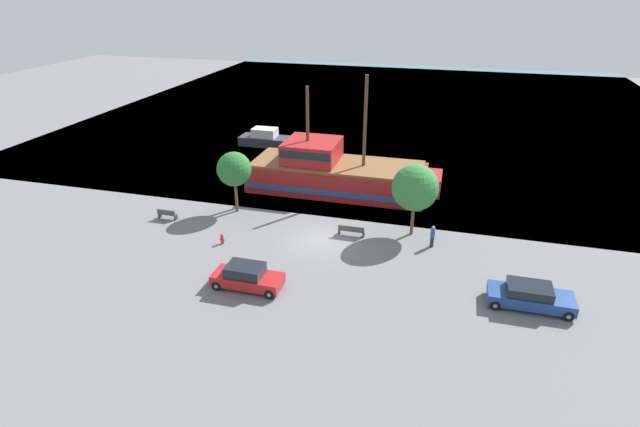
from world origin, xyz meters
TOP-DOWN VIEW (x-y plane):
  - ground_plane at (0.00, 0.00)m, footprint 160.00×160.00m
  - water_surface at (0.00, 44.00)m, footprint 80.00×80.00m
  - pirate_ship at (-1.25, 9.83)m, footprint 16.96×5.90m
  - moored_boat_dockside at (-11.75, 20.66)m, footprint 6.77×2.32m
  - parked_car_curb_front at (13.93, -4.64)m, footprint 4.78×1.98m
  - parked_car_curb_mid at (-2.72, -7.10)m, footprint 4.34×1.83m
  - fire_hydrant at (-6.67, -2.32)m, footprint 0.42×0.25m
  - bench_promenade_east at (2.07, 1.31)m, footprint 1.97×0.45m
  - bench_promenade_west at (-12.67, 0.26)m, footprint 1.54×0.45m
  - pedestrian_walking_near at (7.97, 1.21)m, footprint 0.32×0.32m
  - tree_row_east at (-7.93, 3.15)m, footprint 2.77×2.77m
  - tree_row_mideast at (6.37, 2.80)m, footprint 3.40×3.40m

SIDE VIEW (x-z plane):
  - ground_plane at x=0.00m, z-range 0.00..0.00m
  - water_surface at x=0.00m, z-range 0.00..0.00m
  - fire_hydrant at x=-6.67m, z-range 0.03..0.79m
  - bench_promenade_west at x=-12.67m, z-range 0.01..0.86m
  - bench_promenade_east at x=2.07m, z-range 0.02..0.87m
  - parked_car_curb_front at x=13.93m, z-range -0.01..1.43m
  - moored_boat_dockside at x=-11.75m, z-range -0.25..1.74m
  - parked_car_curb_mid at x=-2.72m, z-range -0.02..1.53m
  - pedestrian_walking_near at x=7.97m, z-range 0.01..1.65m
  - pirate_ship at x=-1.25m, z-range -3.57..6.77m
  - tree_row_east at x=-7.93m, z-range 1.13..6.18m
  - tree_row_mideast at x=6.37m, z-range 1.02..6.47m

